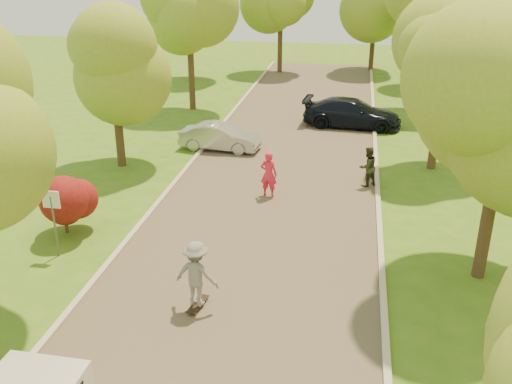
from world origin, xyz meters
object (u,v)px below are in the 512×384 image
Objects in this scene: silver_sedan at (220,137)px; dark_sedan at (352,113)px; longboard at (198,304)px; skateboarder at (196,274)px; person_striped at (269,174)px; person_olive at (368,167)px; street_sign at (52,210)px.

dark_sedan is (6.07, 4.97, 0.13)m from silver_sedan.
skateboarder reaches higher than longboard.
longboard is 7.78m from person_striped.
person_olive is (6.85, -3.44, 0.19)m from silver_sedan.
skateboarder reaches higher than silver_sedan.
dark_sedan is 2.89× the size of person_striped.
person_striped reaches higher than person_olive.
dark_sedan is 5.40× the size of longboard.
longboard is 0.59× the size of person_olive.
person_olive is (3.72, 1.70, -0.08)m from person_striped.
person_olive is at bearing -105.80° from skateboarder.
silver_sedan is 6.03m from person_striped.
street_sign is 5.56m from longboard.
dark_sedan is (8.64, 15.85, -0.81)m from street_sign.
skateboarder reaches higher than dark_sedan.
street_sign is at bearing 55.76° from person_striped.
street_sign reaches higher than person_olive.
person_striped is at bearing -85.83° from longboard.
person_striped reaches higher than silver_sedan.
person_striped is at bearing -143.78° from silver_sedan.
person_striped is 4.09m from person_olive.
dark_sedan reaches higher than longboard.
silver_sedan is at bearing 76.74° from street_sign.
person_olive reaches higher than silver_sedan.
skateboarder is at bearing 24.56° from person_olive.
person_striped reaches higher than dark_sedan.
silver_sedan is at bearing -48.17° from person_striped.
longboard is at bearing 95.35° from person_striped.
person_olive reaches higher than longboard.
longboard is 0.93m from skateboarder.
person_olive is (0.77, -8.42, 0.06)m from dark_sedan.
skateboarder is at bearing -164.38° from silver_sedan.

